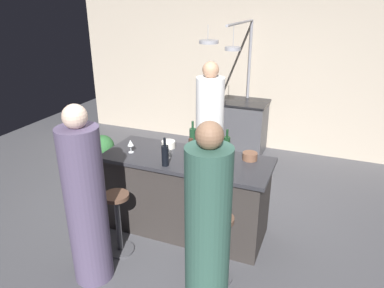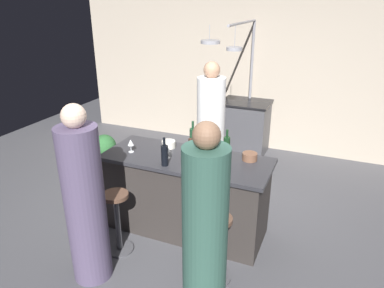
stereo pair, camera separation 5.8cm
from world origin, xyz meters
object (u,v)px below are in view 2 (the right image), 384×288
bar_stool_right (217,246)px  wine_glass_near_left_guest (167,149)px  guest_left (85,203)px  wine_bottle_green (193,138)px  wine_bottle_red (227,146)px  chef (211,132)px  guest_right (205,232)px  pepper_mill (191,148)px  wine_bottle_dark (165,155)px  potted_plant (105,149)px  wine_glass_by_chef (131,143)px  mixing_bowl_ceramic (169,144)px  stove_range (244,127)px  wine_glass_near_right_guest (201,156)px  bar_stool_left (118,220)px  mixing_bowl_wooden (250,157)px

bar_stool_right → wine_glass_near_left_guest: 1.11m
guest_left → wine_bottle_green: 1.38m
wine_bottle_red → wine_bottle_green: (-0.40, 0.02, 0.02)m
chef → wine_bottle_red: bearing=-59.9°
chef → guest_right: chef is taller
pepper_mill → wine_bottle_dark: bearing=-119.5°
wine_glass_near_left_guest → potted_plant: bearing=145.9°
pepper_mill → wine_glass_by_chef: bearing=-168.8°
wine_bottle_green → mixing_bowl_ceramic: bearing=-165.5°
wine_bottle_dark → wine_bottle_green: size_ratio=0.92×
stove_range → chef: size_ratio=0.51×
wine_glass_near_right_guest → stove_range: bearing=94.7°
potted_plant → wine_bottle_red: wine_bottle_red is taller
mixing_bowl_ceramic → bar_stool_left: bearing=-104.1°
guest_right → wine_glass_near_right_guest: 0.98m
stove_range → wine_glass_near_right_guest: (0.21, -2.58, 0.56)m
chef → wine_bottle_red: (0.48, -0.83, 0.20)m
guest_left → mixing_bowl_wooden: guest_left is taller
wine_bottle_red → mixing_bowl_wooden: size_ratio=1.87×
chef → guest_left: chef is taller
chef → wine_glass_by_chef: bearing=-113.9°
chef → wine_glass_near_right_guest: size_ratio=11.97×
wine_glass_near_left_guest → wine_bottle_green: bearing=66.8°
guest_right → wine_glass_near_right_guest: guest_right is taller
wine_glass_near_left_guest → bar_stool_right: bearing=-34.9°
chef → guest_right: bearing=-71.1°
bar_stool_left → guest_left: (-0.04, -0.40, 0.41)m
wine_glass_near_right_guest → wine_glass_by_chef: size_ratio=1.00×
bar_stool_left → wine_glass_near_left_guest: wine_glass_near_left_guest is taller
wine_glass_near_right_guest → wine_glass_near_left_guest: bearing=174.9°
bar_stool_left → wine_glass_by_chef: 0.83m
chef → mixing_bowl_wooden: 1.14m
guest_right → wine_bottle_dark: guest_right is taller
guest_left → pepper_mill: 1.21m
guest_left → potted_plant: guest_left is taller
bar_stool_right → wine_bottle_dark: (-0.70, 0.37, 0.64)m
guest_left → pepper_mill: guest_left is taller
bar_stool_left → wine_bottle_dark: bearing=44.5°
wine_glass_near_left_guest → bar_stool_left: bearing=-121.5°
bar_stool_left → potted_plant: (-1.35, 1.66, -0.08)m
stove_range → wine_glass_near_right_guest: bearing=-85.3°
potted_plant → wine_bottle_green: (1.82, -0.79, 0.73)m
wine_bottle_green → wine_bottle_red: bearing=-3.3°
wine_bottle_dark → wine_glass_by_chef: (-0.49, 0.16, -0.01)m
bar_stool_left → stove_range: bearing=80.7°
bar_stool_left → guest_left: size_ratio=0.40×
guest_right → wine_bottle_red: 1.27m
guest_left → wine_bottle_green: guest_left is taller
guest_right → wine_bottle_green: (-0.62, 1.25, 0.24)m
wine_glass_by_chef → potted_plant: bearing=137.3°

